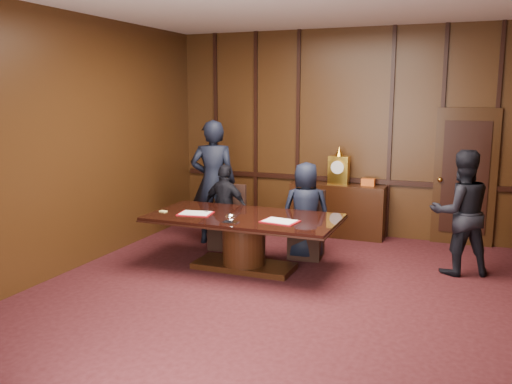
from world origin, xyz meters
TOP-DOWN VIEW (x-y plane):
  - room at (0.07, 0.14)m, footprint 7.00×7.04m
  - sideboard at (0.00, 3.26)m, footprint 1.60×0.45m
  - conference_table at (-0.79, 1.00)m, footprint 2.62×1.32m
  - folder_left at (-1.46, 0.84)m, footprint 0.51×0.40m
  - folder_right at (-0.20, 0.84)m, footprint 0.50×0.39m
  - inkstand at (-0.79, 0.55)m, footprint 0.20×0.14m
  - notepad at (-1.95, 0.80)m, footprint 0.11×0.09m
  - chair_left at (-1.44, 1.87)m, footprint 0.51×0.51m
  - chair_right at (-0.14, 1.87)m, footprint 0.52×0.52m
  - signatory_left at (-1.44, 1.80)m, footprint 0.82×0.43m
  - signatory_right at (-0.14, 1.80)m, footprint 0.82×0.67m
  - witness_left at (-1.79, 2.08)m, footprint 0.85×0.70m
  - witness_right at (1.99, 1.90)m, footprint 1.01×0.91m

SIDE VIEW (x-z plane):
  - chair_left at x=-1.44m, z-range -0.20..0.79m
  - chair_right at x=-0.14m, z-range -0.20..0.79m
  - sideboard at x=0.00m, z-range -0.28..1.26m
  - conference_table at x=-0.79m, z-range 0.13..0.89m
  - signatory_left at x=-1.44m, z-range 0.00..1.34m
  - signatory_right at x=-0.14m, z-range 0.00..1.44m
  - notepad at x=-1.95m, z-range 0.76..0.77m
  - folder_left at x=-1.46m, z-range 0.76..0.78m
  - folder_right at x=-0.20m, z-range 0.76..0.78m
  - inkstand at x=-0.79m, z-range 0.76..0.87m
  - witness_right at x=1.99m, z-range 0.00..1.69m
  - witness_left at x=-1.79m, z-range 0.00..2.01m
  - room at x=0.07m, z-range -0.03..3.47m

